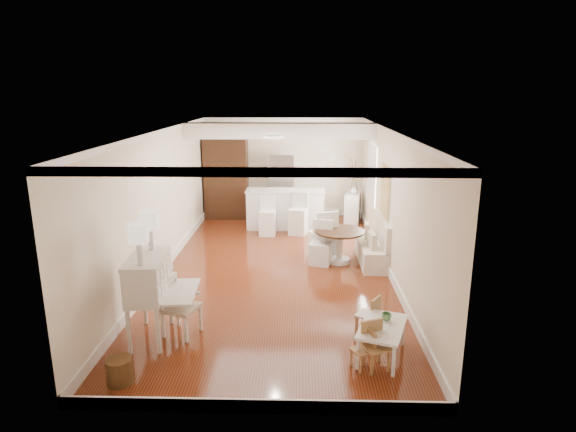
{
  "coord_description": "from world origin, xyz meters",
  "views": [
    {
      "loc": [
        0.48,
        -9.17,
        3.53
      ],
      "look_at": [
        0.24,
        0.3,
        1.06
      ],
      "focal_mm": 30.0,
      "sensor_mm": 36.0,
      "label": 1
    }
  ],
  "objects_px": {
    "bar_stool_right": "(298,214)",
    "slip_chair_far": "(323,233)",
    "kids_chair_c": "(376,346)",
    "gustavian_armchair": "(181,307)",
    "secretary_bureau": "(149,298)",
    "bar_stool_left": "(267,216)",
    "dining_table": "(339,247)",
    "kids_chair_a": "(363,350)",
    "slip_chair_near": "(321,243)",
    "kids_table": "(381,341)",
    "kids_chair_b": "(367,314)",
    "pantry_cabinet": "(226,178)",
    "breakfast_counter": "(285,209)",
    "sideboard": "(353,208)",
    "fridge": "(294,187)",
    "wicker_basket": "(120,371)"
  },
  "relations": [
    {
      "from": "secretary_bureau",
      "to": "kids_chair_a",
      "type": "relative_size",
      "value": 2.37
    },
    {
      "from": "kids_chair_c",
      "to": "gustavian_armchair",
      "type": "bearing_deg",
      "value": 141.79
    },
    {
      "from": "bar_stool_left",
      "to": "bar_stool_right",
      "type": "relative_size",
      "value": 0.95
    },
    {
      "from": "sideboard",
      "to": "kids_chair_c",
      "type": "bearing_deg",
      "value": -82.3
    },
    {
      "from": "kids_table",
      "to": "kids_chair_b",
      "type": "height_order",
      "value": "kids_chair_b"
    },
    {
      "from": "breakfast_counter",
      "to": "wicker_basket",
      "type": "bearing_deg",
      "value": -104.64
    },
    {
      "from": "secretary_bureau",
      "to": "wicker_basket",
      "type": "relative_size",
      "value": 3.86
    },
    {
      "from": "wicker_basket",
      "to": "slip_chair_far",
      "type": "distance_m",
      "value": 5.58
    },
    {
      "from": "dining_table",
      "to": "kids_chair_c",
      "type": "bearing_deg",
      "value": -87.65
    },
    {
      "from": "kids_chair_a",
      "to": "fridge",
      "type": "relative_size",
      "value": 0.3
    },
    {
      "from": "fridge",
      "to": "dining_table",
      "type": "bearing_deg",
      "value": -74.52
    },
    {
      "from": "dining_table",
      "to": "slip_chair_near",
      "type": "xyz_separation_m",
      "value": [
        -0.39,
        -0.08,
        0.1
      ]
    },
    {
      "from": "fridge",
      "to": "kids_chair_b",
      "type": "bearing_deg",
      "value": -79.92
    },
    {
      "from": "secretary_bureau",
      "to": "kids_chair_a",
      "type": "bearing_deg",
      "value": -17.77
    },
    {
      "from": "kids_chair_b",
      "to": "dining_table",
      "type": "bearing_deg",
      "value": -142.89
    },
    {
      "from": "breakfast_counter",
      "to": "gustavian_armchair",
      "type": "bearing_deg",
      "value": -103.27
    },
    {
      "from": "pantry_cabinet",
      "to": "slip_chair_near",
      "type": "bearing_deg",
      "value": -56.3
    },
    {
      "from": "gustavian_armchair",
      "to": "kids_chair_b",
      "type": "relative_size",
      "value": 1.44
    },
    {
      "from": "bar_stool_left",
      "to": "secretary_bureau",
      "type": "bearing_deg",
      "value": -102.53
    },
    {
      "from": "kids_chair_c",
      "to": "bar_stool_right",
      "type": "xyz_separation_m",
      "value": [
        -1.04,
        6.08,
        0.2
      ]
    },
    {
      "from": "bar_stool_right",
      "to": "slip_chair_far",
      "type": "bearing_deg",
      "value": -56.29
    },
    {
      "from": "breakfast_counter",
      "to": "bar_stool_left",
      "type": "bearing_deg",
      "value": -122.78
    },
    {
      "from": "kids_chair_a",
      "to": "dining_table",
      "type": "height_order",
      "value": "dining_table"
    },
    {
      "from": "gustavian_armchair",
      "to": "kids_table",
      "type": "distance_m",
      "value": 2.93
    },
    {
      "from": "slip_chair_far",
      "to": "kids_table",
      "type": "bearing_deg",
      "value": 76.51
    },
    {
      "from": "slip_chair_far",
      "to": "sideboard",
      "type": "distance_m",
      "value": 2.97
    },
    {
      "from": "secretary_bureau",
      "to": "bar_stool_right",
      "type": "xyz_separation_m",
      "value": [
        2.12,
        5.35,
        -0.11
      ]
    },
    {
      "from": "kids_table",
      "to": "kids_chair_a",
      "type": "relative_size",
      "value": 1.74
    },
    {
      "from": "kids_chair_b",
      "to": "slip_chair_far",
      "type": "height_order",
      "value": "slip_chair_far"
    },
    {
      "from": "fridge",
      "to": "slip_chair_far",
      "type": "bearing_deg",
      "value": -78.03
    },
    {
      "from": "breakfast_counter",
      "to": "kids_chair_c",
      "type": "bearing_deg",
      "value": -78.25
    },
    {
      "from": "slip_chair_near",
      "to": "bar_stool_left",
      "type": "height_order",
      "value": "bar_stool_left"
    },
    {
      "from": "slip_chair_far",
      "to": "kids_chair_c",
      "type": "bearing_deg",
      "value": 74.43
    },
    {
      "from": "kids_chair_c",
      "to": "bar_stool_left",
      "type": "height_order",
      "value": "bar_stool_left"
    },
    {
      "from": "bar_stool_left",
      "to": "pantry_cabinet",
      "type": "distance_m",
      "value": 2.26
    },
    {
      "from": "slip_chair_near",
      "to": "dining_table",
      "type": "bearing_deg",
      "value": 25.79
    },
    {
      "from": "breakfast_counter",
      "to": "kids_chair_a",
      "type": "bearing_deg",
      "value": -79.69
    },
    {
      "from": "kids_table",
      "to": "kids_chair_a",
      "type": "distance_m",
      "value": 0.42
    },
    {
      "from": "kids_chair_c",
      "to": "sideboard",
      "type": "bearing_deg",
      "value": 65.53
    },
    {
      "from": "pantry_cabinet",
      "to": "kids_chair_a",
      "type": "bearing_deg",
      "value": -69.36
    },
    {
      "from": "secretary_bureau",
      "to": "bar_stool_left",
      "type": "xyz_separation_m",
      "value": [
        1.36,
        5.25,
        -0.14
      ]
    },
    {
      "from": "wicker_basket",
      "to": "kids_chair_a",
      "type": "bearing_deg",
      "value": 7.57
    },
    {
      "from": "kids_chair_b",
      "to": "bar_stool_left",
      "type": "height_order",
      "value": "bar_stool_left"
    },
    {
      "from": "kids_chair_a",
      "to": "bar_stool_right",
      "type": "xyz_separation_m",
      "value": [
        -0.87,
        6.07,
        0.26
      ]
    },
    {
      "from": "slip_chair_near",
      "to": "gustavian_armchair",
      "type": "bearing_deg",
      "value": -111.25
    },
    {
      "from": "dining_table",
      "to": "bar_stool_left",
      "type": "relative_size",
      "value": 1.04
    },
    {
      "from": "pantry_cabinet",
      "to": "sideboard",
      "type": "height_order",
      "value": "pantry_cabinet"
    },
    {
      "from": "secretary_bureau",
      "to": "sideboard",
      "type": "relative_size",
      "value": 1.48
    },
    {
      "from": "kids_table",
      "to": "bar_stool_left",
      "type": "distance_m",
      "value": 6.01
    },
    {
      "from": "gustavian_armchair",
      "to": "wicker_basket",
      "type": "bearing_deg",
      "value": 178.84
    }
  ]
}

